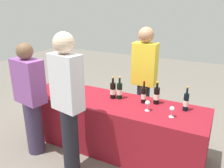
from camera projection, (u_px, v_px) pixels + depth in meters
The scene contains 17 objects.
ground_plane at pixel (112, 146), 3.47m from camera, with size 12.00×12.00×0.00m, color slate.
tasting_table at pixel (112, 124), 3.35m from camera, with size 2.60×0.75×0.74m, color maroon.
wine_bottle_0 at pixel (61, 81), 3.67m from camera, with size 0.07×0.07×0.33m.
wine_bottle_1 at pixel (73, 81), 3.66m from camera, with size 0.08×0.08×0.34m.
wine_bottle_2 at pixel (113, 90), 3.28m from camera, with size 0.08×0.08×0.32m.
wine_bottle_3 at pixel (120, 91), 3.27m from camera, with size 0.08×0.08×0.32m.
wine_bottle_4 at pixel (144, 95), 3.13m from camera, with size 0.07×0.07×0.31m.
wine_bottle_5 at pixel (157, 96), 3.10m from camera, with size 0.08×0.08×0.31m.
wine_bottle_6 at pixel (186, 102), 2.90m from camera, with size 0.07×0.07×0.32m.
wine_glass_0 at pixel (59, 90), 3.36m from camera, with size 0.07×0.07×0.14m.
wine_glass_1 at pixel (67, 90), 3.34m from camera, with size 0.06×0.06×0.14m.
wine_glass_2 at pixel (148, 103), 2.90m from camera, with size 0.06×0.06×0.14m.
wine_glass_3 at pixel (172, 109), 2.74m from camera, with size 0.06×0.06×0.14m.
ice_bucket at pixel (67, 86), 3.48m from camera, with size 0.18×0.18×0.21m, color silver.
server_pouring at pixel (144, 78), 3.53m from camera, with size 0.36×0.23×1.71m.
guest_0 at pixel (31, 97), 3.09m from camera, with size 0.46×0.30×1.57m.
guest_1 at pixel (68, 100), 2.65m from camera, with size 0.40×0.27×1.75m.
Camera 1 is at (1.34, -2.64, 2.04)m, focal length 37.12 mm.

